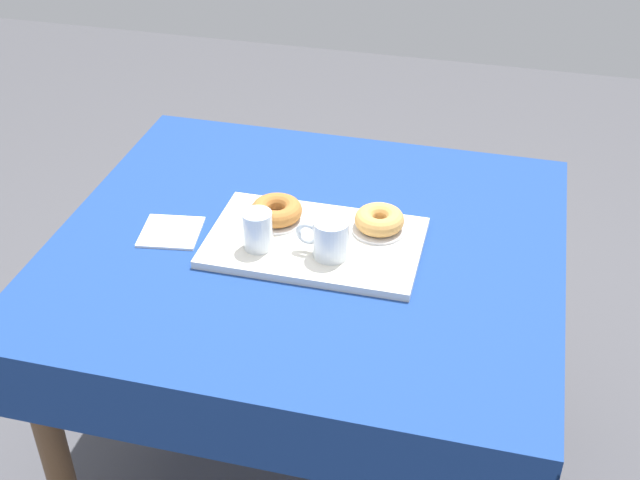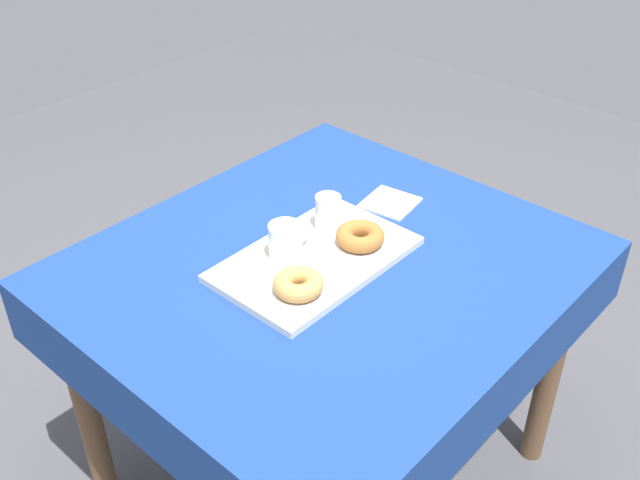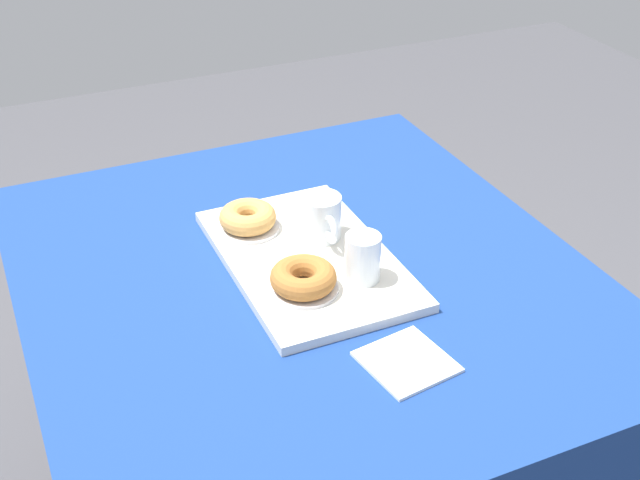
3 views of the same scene
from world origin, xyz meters
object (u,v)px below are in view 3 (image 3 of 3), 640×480
Objects in this scene: donut_plate_left at (303,289)px; water_glass_near at (363,260)px; tea_mug_left at (321,219)px; sugar_donut_left at (303,277)px; dining_table at (304,318)px; serving_tray at (307,259)px; sugar_donut_right at (248,217)px; paper_napkin at (407,362)px; donut_plate_right at (248,228)px.

water_glass_near is at bearing 85.37° from donut_plate_left.
sugar_donut_left is (0.15, -0.10, -0.01)m from tea_mug_left.
water_glass_near is at bearing 40.00° from dining_table.
water_glass_near reaches higher than dining_table.
sugar_donut_right is (-0.13, -0.07, 0.04)m from serving_tray.
sugar_donut_right is at bearing -167.76° from paper_napkin.
donut_plate_right is 0.02m from sugar_donut_right.
donut_plate_right is at bearing -152.02° from serving_tray.
dining_table is 9.17× the size of donut_plate_right.
donut_plate_right reaches higher than dining_table.
sugar_donut_left is (0.08, -0.04, 0.16)m from dining_table.
serving_tray is at bearing -46.85° from tea_mug_left.
sugar_donut_left is 0.25m from paper_napkin.
tea_mug_left is 0.38m from paper_napkin.
sugar_donut_right is at bearing 0.00° from donut_plate_right.
tea_mug_left is 0.15m from donut_plate_right.
tea_mug_left is at bearing 145.84° from sugar_donut_left.
sugar_donut_left is at bearing 4.46° from sugar_donut_right.
paper_napkin is (0.23, 0.08, -0.04)m from sugar_donut_left.
serving_tray reaches higher than paper_napkin.
donut_plate_right is 0.94× the size of paper_napkin.
tea_mug_left is at bearing 145.84° from donut_plate_left.
tea_mug_left is 0.19m from donut_plate_left.
sugar_donut_right reaches higher than dining_table.
sugar_donut_right is (-0.24, -0.02, 0.02)m from donut_plate_left.
serving_tray is at bearing 142.40° from dining_table.
tea_mug_left is 1.01× the size of sugar_donut_left.
serving_tray is at bearing 27.98° from donut_plate_right.
paper_napkin is at bearing 19.80° from sugar_donut_left.
donut_plate_right is (-0.24, -0.02, -0.02)m from sugar_donut_left.
water_glass_near reaches higher than paper_napkin.
sugar_donut_left is at bearing 4.46° from donut_plate_right.
donut_plate_right is at bearing -167.76° from paper_napkin.
paper_napkin is (0.33, 0.03, -0.01)m from serving_tray.
donut_plate_right is at bearing 0.00° from sugar_donut_right.
tea_mug_left is at bearing 54.69° from sugar_donut_right.
water_glass_near is 0.79× the size of sugar_donut_right.
sugar_donut_left is 0.95× the size of donut_plate_right.
donut_plate_left reaches higher than paper_napkin.
water_glass_near is at bearing 3.37° from tea_mug_left.
donut_plate_right is 1.11× the size of sugar_donut_right.
sugar_donut_right is 0.85× the size of paper_napkin.
serving_tray reaches higher than dining_table.
serving_tray is 3.58× the size of paper_napkin.
water_glass_near is (0.16, 0.01, -0.00)m from tea_mug_left.
tea_mug_left is at bearing 133.15° from serving_tray.
donut_plate_left is at bearing 4.46° from donut_plate_right.
donut_plate_right is (-0.13, -0.07, 0.01)m from serving_tray.
water_glass_near is 0.23m from paper_napkin.
donut_plate_left is at bearing -23.32° from dining_table.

